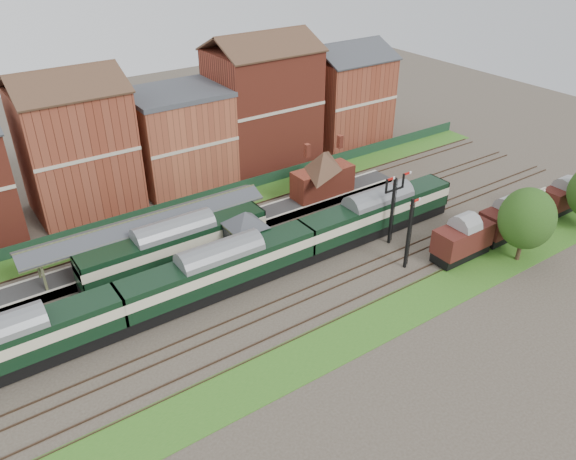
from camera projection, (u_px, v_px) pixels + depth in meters
ground at (288, 267)px, 58.67m from camera, size 160.00×160.00×0.00m
grass_back at (215, 207)px, 70.02m from camera, size 90.00×4.50×0.06m
grass_front at (364, 328)px, 50.13m from camera, size 90.00×5.00×0.06m
fence at (207, 196)px, 71.08m from camera, size 90.00×0.12×1.50m
platform at (202, 237)px, 62.90m from camera, size 55.00×3.40×1.00m
signal_box at (246, 236)px, 57.90m from camera, size 5.40×5.40×6.00m
brick_hut at (308, 230)px, 62.82m from camera, size 3.20×2.64×2.94m
station_building at (323, 173)px, 69.45m from camera, size 8.10×8.10×5.90m
canopy at (147, 220)px, 57.90m from camera, size 26.00×3.89×4.08m
semaphore_bracket at (393, 206)px, 60.43m from camera, size 3.60×0.25×8.18m
semaphore_siding at (409, 233)px, 56.49m from camera, size 1.23×0.25×8.00m
yard_lamp at (532, 214)px, 60.21m from camera, size 2.60×0.22×7.00m
town_backdrop at (178, 133)px, 72.79m from camera, size 69.00×10.00×16.00m
dmu_train at (221, 269)px, 53.55m from camera, size 59.96×3.15×4.61m
platform_railcar at (175, 245)px, 57.31m from camera, size 19.98×3.14×4.60m
goods_van_a at (462, 239)px, 59.01m from camera, size 6.65×2.88×4.03m
goods_van_b at (506, 220)px, 62.58m from camera, size 6.55×2.84×3.98m
goods_van_c at (562, 197)px, 67.99m from camera, size 5.87×2.54×3.56m
tree_far at (527, 219)px, 57.26m from camera, size 5.69×5.69×8.31m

